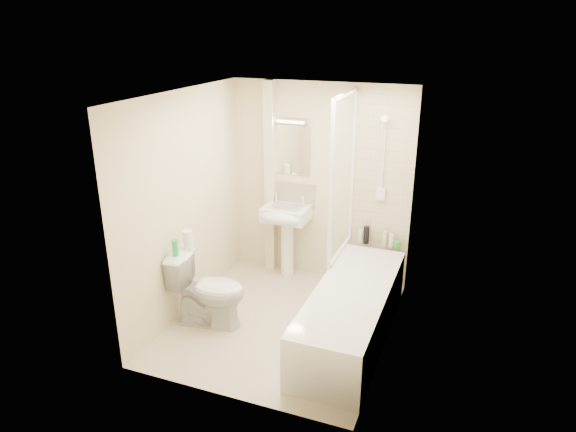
% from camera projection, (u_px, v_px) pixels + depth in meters
% --- Properties ---
extents(floor, '(2.50, 2.50, 0.00)m').
position_uv_depth(floor, '(282.00, 322.00, 5.50)').
color(floor, beige).
rests_on(floor, ground).
extents(wall_back, '(2.20, 0.02, 2.40)m').
position_uv_depth(wall_back, '(320.00, 184.00, 6.17)').
color(wall_back, beige).
rests_on(wall_back, ground).
extents(wall_left, '(0.02, 2.50, 2.40)m').
position_uv_depth(wall_left, '(185.00, 205.00, 5.45)').
color(wall_left, beige).
rests_on(wall_left, ground).
extents(wall_right, '(0.02, 2.50, 2.40)m').
position_uv_depth(wall_right, '(393.00, 233.00, 4.71)').
color(wall_right, beige).
rests_on(wall_right, ground).
extents(ceiling, '(2.20, 2.50, 0.02)m').
position_uv_depth(ceiling, '(281.00, 95.00, 4.65)').
color(ceiling, white).
rests_on(ceiling, wall_back).
extents(tile_back, '(0.70, 0.01, 1.75)m').
position_uv_depth(tile_back, '(383.00, 172.00, 5.83)').
color(tile_back, beige).
rests_on(tile_back, wall_back).
extents(tile_right, '(0.01, 2.10, 1.75)m').
position_uv_depth(tile_right, '(393.00, 210.00, 4.63)').
color(tile_right, beige).
rests_on(tile_right, wall_right).
extents(pipe_boxing, '(0.12, 0.12, 2.40)m').
position_uv_depth(pipe_boxing, '(270.00, 180.00, 6.32)').
color(pipe_boxing, beige).
rests_on(pipe_boxing, ground).
extents(splashback, '(0.60, 0.02, 0.30)m').
position_uv_depth(splashback, '(292.00, 194.00, 6.34)').
color(splashback, beige).
rests_on(splashback, wall_back).
extents(mirror, '(0.46, 0.01, 0.60)m').
position_uv_depth(mirror, '(292.00, 150.00, 6.14)').
color(mirror, white).
rests_on(mirror, wall_back).
extents(strip_light, '(0.42, 0.07, 0.07)m').
position_uv_depth(strip_light, '(291.00, 120.00, 5.99)').
color(strip_light, silver).
rests_on(strip_light, wall_back).
extents(bathtub, '(0.70, 2.10, 0.55)m').
position_uv_depth(bathtub, '(351.00, 312.00, 5.15)').
color(bathtub, white).
rests_on(bathtub, ground).
extents(shower_screen, '(0.04, 0.92, 1.80)m').
position_uv_depth(shower_screen, '(343.00, 177.00, 5.55)').
color(shower_screen, white).
rests_on(shower_screen, bathtub).
extents(shower_fixture, '(0.10, 0.16, 0.99)m').
position_uv_depth(shower_fixture, '(383.00, 162.00, 5.74)').
color(shower_fixture, white).
rests_on(shower_fixture, wall_back).
extents(pedestal_sink, '(0.55, 0.50, 1.05)m').
position_uv_depth(pedestal_sink, '(285.00, 222.00, 6.24)').
color(pedestal_sink, white).
rests_on(pedestal_sink, ground).
extents(bottle_white_a, '(0.06, 0.06, 0.16)m').
position_uv_depth(bottle_white_a, '(361.00, 236.00, 6.10)').
color(bottle_white_a, silver).
rests_on(bottle_white_a, bathtub).
extents(bottle_black_b, '(0.07, 0.07, 0.22)m').
position_uv_depth(bottle_black_b, '(366.00, 235.00, 6.07)').
color(bottle_black_b, black).
rests_on(bottle_black_b, bathtub).
extents(bottle_cream, '(0.06, 0.06, 0.19)m').
position_uv_depth(bottle_cream, '(385.00, 239.00, 6.00)').
color(bottle_cream, beige).
rests_on(bottle_cream, bathtub).
extents(bottle_white_b, '(0.06, 0.06, 0.16)m').
position_uv_depth(bottle_white_b, '(391.00, 241.00, 5.98)').
color(bottle_white_b, silver).
rests_on(bottle_white_b, bathtub).
extents(bottle_green, '(0.07, 0.07, 0.09)m').
position_uv_depth(bottle_green, '(397.00, 244.00, 5.97)').
color(bottle_green, green).
rests_on(bottle_green, bathtub).
extents(toilet, '(0.65, 0.89, 0.79)m').
position_uv_depth(toilet, '(208.00, 290.00, 5.36)').
color(toilet, white).
rests_on(toilet, ground).
extents(toilet_roll_lower, '(0.10, 0.10, 0.09)m').
position_uv_depth(toilet_roll_lower, '(189.00, 244.00, 5.37)').
color(toilet_roll_lower, white).
rests_on(toilet_roll_lower, toilet).
extents(toilet_roll_upper, '(0.11, 0.11, 0.11)m').
position_uv_depth(toilet_roll_upper, '(187.00, 236.00, 5.32)').
color(toilet_roll_upper, white).
rests_on(toilet_roll_upper, toilet_roll_lower).
extents(green_bottle, '(0.06, 0.06, 0.17)m').
position_uv_depth(green_bottle, '(175.00, 248.00, 5.18)').
color(green_bottle, green).
rests_on(green_bottle, toilet).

